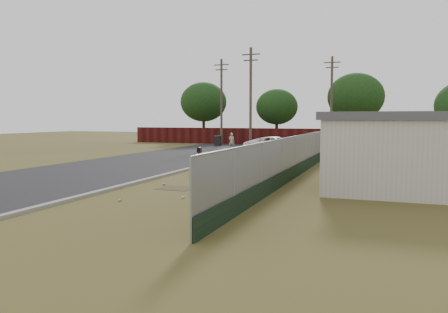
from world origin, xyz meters
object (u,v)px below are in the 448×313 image
at_px(pickup_truck, 277,146).
at_px(trash_bin, 218,141).
at_px(fire_hydrant, 220,204).
at_px(mailbox, 199,152).
at_px(pedestrian, 232,141).

height_order(pickup_truck, trash_bin, pickup_truck).
distance_m(fire_hydrant, mailbox, 11.19).
bearing_deg(fire_hydrant, trash_bin, 111.31).
height_order(pickup_truck, pedestrian, pedestrian).
height_order(pedestrian, trash_bin, pedestrian).
bearing_deg(pickup_truck, mailbox, -178.07).
xyz_separation_m(fire_hydrant, pedestrian, (-8.82, 26.13, 0.40)).
distance_m(mailbox, pickup_truck, 11.70).
bearing_deg(mailbox, fire_hydrant, -63.31).
bearing_deg(mailbox, pedestrian, 103.25).
bearing_deg(trash_bin, pickup_truck, -47.12).
relative_size(mailbox, pickup_truck, 0.25).
bearing_deg(mailbox, trash_bin, 108.58).
bearing_deg(pedestrian, trash_bin, -58.67).
relative_size(fire_hydrant, trash_bin, 0.74).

